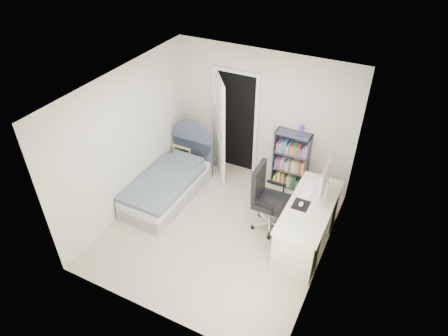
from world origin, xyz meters
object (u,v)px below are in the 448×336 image
at_px(bed, 169,184).
at_px(floor_lamp, 215,140).
at_px(desk, 308,222).
at_px(nightstand, 186,147).
at_px(office_chair, 266,195).
at_px(bookcase, 291,162).

distance_m(bed, floor_lamp, 1.30).
height_order(bed, desk, desk).
bearing_deg(desk, bed, 179.01).
bearing_deg(nightstand, floor_lamp, 22.14).
relative_size(desk, office_chair, 1.38).
xyz_separation_m(bed, nightstand, (-0.24, 1.00, 0.15)).
bearing_deg(office_chair, desk, -6.68).
bearing_deg(desk, bookcase, 119.08).
height_order(nightstand, bookcase, bookcase).
xyz_separation_m(bed, floor_lamp, (0.31, 1.22, 0.33)).
distance_m(nightstand, office_chair, 2.31).
bearing_deg(bookcase, floor_lamp, -178.43).
bearing_deg(office_chair, nightstand, 155.48).
height_order(bed, office_chair, office_chair).
distance_m(bookcase, office_chair, 1.23).
relative_size(nightstand, office_chair, 0.53).
distance_m(desk, office_chair, 0.78).
bearing_deg(floor_lamp, bed, -104.42).
relative_size(nightstand, floor_lamp, 0.43).
bearing_deg(floor_lamp, nightstand, -157.86).
bearing_deg(bed, floor_lamp, 75.58).
distance_m(bed, office_chair, 1.89).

